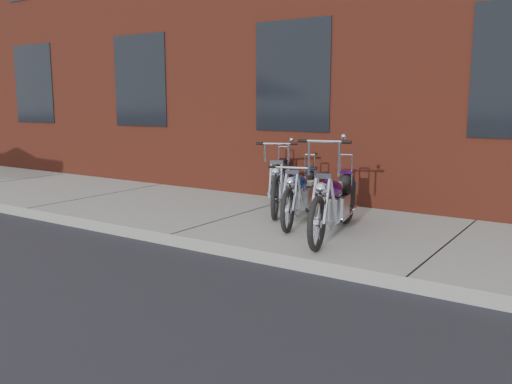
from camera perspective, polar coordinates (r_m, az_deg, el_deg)
The scene contains 6 objects.
ground at distance 6.90m, azimuth -8.97°, elevation -5.64°, with size 120.00×120.00×0.00m, color #23222A.
sidewalk at distance 8.02m, azimuth -1.71°, elevation -2.85°, with size 22.00×3.00×0.15m, color gray.
building_brick at distance 13.84m, azimuth 14.88°, elevation 18.39°, with size 22.00×10.00×8.00m, color maroon.
chopper_purple at distance 6.75m, azimuth 8.27°, elevation -1.24°, with size 0.67×2.14×1.22m.
chopper_blue at distance 7.52m, azimuth 4.75°, elevation -0.33°, with size 0.72×1.94×0.87m.
chopper_third at distance 8.30m, azimuth 2.54°, elevation 0.76°, with size 1.02×1.93×1.07m.
Camera 1 is at (4.55, -4.88, 1.79)m, focal length 38.00 mm.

